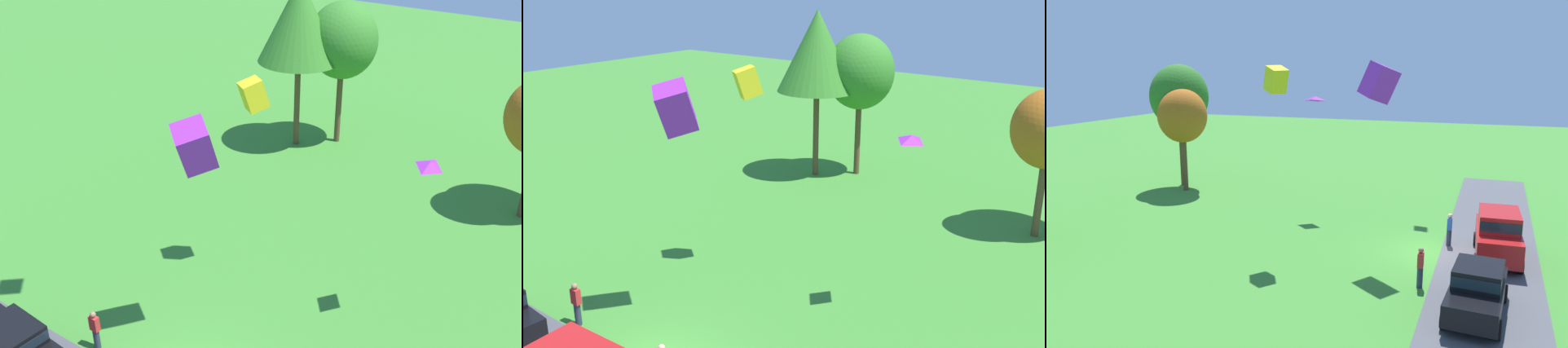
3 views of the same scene
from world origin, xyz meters
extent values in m
cube|color=black|center=(-5.80, -2.28, 1.55)|extent=(2.11, 1.78, 0.70)
cube|color=#19232D|center=(-5.80, -2.28, 1.55)|extent=(2.15, 1.75, 0.38)
cylinder|color=black|center=(-7.33, -1.31, 0.40)|extent=(0.70, 0.29, 0.68)
cylinder|color=#2D334C|center=(-4.15, -0.03, 0.44)|extent=(0.24, 0.24, 0.88)
cube|color=red|center=(-4.15, -0.03, 1.18)|extent=(0.36, 0.22, 0.60)
sphere|color=#9E7051|center=(-4.15, -0.03, 1.60)|extent=(0.22, 0.22, 0.22)
cylinder|color=brown|center=(-7.13, 19.64, 2.70)|extent=(0.36, 0.36, 5.40)
cone|color=#387F28|center=(-7.13, 19.64, 7.83)|extent=(4.86, 4.86, 4.86)
cylinder|color=brown|center=(-5.15, 21.41, 2.32)|extent=(0.36, 0.36, 4.65)
ellipsoid|color=#387F28|center=(-5.15, 21.41, 6.53)|extent=(4.18, 4.18, 4.60)
cube|color=yellow|center=(-1.96, 7.21, 8.22)|extent=(1.32, 1.35, 1.33)
cube|color=purple|center=(-1.11, 2.56, 8.11)|extent=(1.61, 1.99, 1.99)
pyramid|color=purple|center=(4.99, 7.74, 6.96)|extent=(0.77, 1.01, 0.38)
camera|label=1|loc=(10.33, -10.97, 16.43)|focal=42.00mm
camera|label=2|loc=(13.75, -10.97, 12.44)|focal=42.00mm
camera|label=3|loc=(-23.82, -2.48, 8.80)|focal=35.00mm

